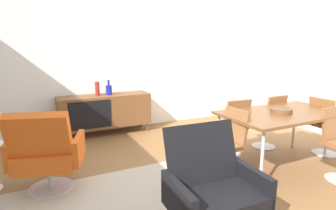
% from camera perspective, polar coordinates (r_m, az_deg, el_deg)
% --- Properties ---
extents(ground_plane, '(8.32, 8.32, 0.00)m').
position_cam_1_polar(ground_plane, '(3.24, 4.10, -16.63)').
color(ground_plane, olive).
extents(wall_back, '(6.80, 0.12, 2.80)m').
position_cam_1_polar(wall_back, '(5.25, -10.24, 10.22)').
color(wall_back, white).
rests_on(wall_back, ground_plane).
extents(sideboard, '(1.60, 0.45, 0.72)m').
position_cam_1_polar(sideboard, '(4.99, -13.07, -1.13)').
color(sideboard, brown).
rests_on(sideboard, ground_plane).
extents(vase_cobalt, '(0.08, 0.08, 0.24)m').
position_cam_1_polar(vase_cobalt, '(4.90, -14.61, 3.33)').
color(vase_cobalt, maroon).
rests_on(vase_cobalt, sideboard).
extents(vase_sculptural_dark, '(0.11, 0.11, 0.26)m').
position_cam_1_polar(vase_sculptural_dark, '(4.94, -12.30, 3.17)').
color(vase_sculptural_dark, navy).
rests_on(vase_sculptural_dark, sideboard).
extents(dining_table, '(1.60, 0.90, 0.74)m').
position_cam_1_polar(dining_table, '(3.79, 23.02, -1.98)').
color(dining_table, brown).
rests_on(dining_table, ground_plane).
extents(wooden_bowl_on_table, '(0.26, 0.26, 0.06)m').
position_cam_1_polar(wooden_bowl_on_table, '(3.70, 22.65, -1.14)').
color(wooden_bowl_on_table, brown).
rests_on(wooden_bowl_on_table, dining_table).
extents(dining_chair_back_left, '(0.42, 0.45, 0.86)m').
position_cam_1_polar(dining_chair_back_left, '(3.99, 13.34, -4.03)').
color(dining_chair_back_left, brown).
rests_on(dining_chair_back_left, ground_plane).
extents(dining_chair_back_right, '(0.41, 0.44, 0.86)m').
position_cam_1_polar(dining_chair_back_right, '(4.46, 20.39, -2.77)').
color(dining_chair_back_right, brown).
rests_on(dining_chair_back_right, ground_plane).
extents(dining_chair_near_window, '(0.44, 0.42, 0.86)m').
position_cam_1_polar(dining_chair_near_window, '(3.26, 12.19, -7.68)').
color(dining_chair_near_window, brown).
rests_on(dining_chair_near_window, ground_plane).
extents(dining_chair_far_end, '(0.44, 0.42, 0.86)m').
position_cam_1_polar(dining_chair_far_end, '(4.54, 30.18, -3.42)').
color(dining_chair_far_end, brown).
rests_on(dining_chair_far_end, ground_plane).
extents(lounge_chair_red, '(0.84, 0.80, 0.95)m').
position_cam_1_polar(lounge_chair_red, '(3.21, -24.25, -8.88)').
color(lounge_chair_red, '#D85919').
rests_on(lounge_chair_red, ground_plane).
extents(armchair_black_shell, '(0.74, 0.68, 0.95)m').
position_cam_1_polar(armchair_black_shell, '(2.29, 9.13, -16.55)').
color(armchair_black_shell, black).
rests_on(armchair_black_shell, ground_plane).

